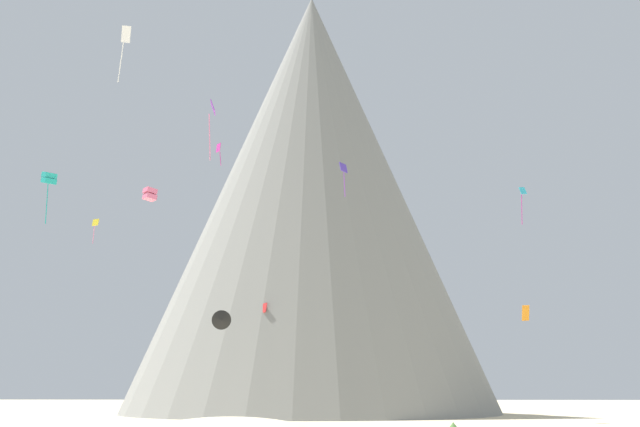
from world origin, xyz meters
name	(u,v)px	position (x,y,z in m)	size (l,w,h in m)	color
rock_massif	(319,207)	(-0.46, 73.93, 28.39)	(69.03, 69.03, 60.71)	gray
kite_magenta_high	(219,150)	(-11.51, 55.18, 31.01)	(0.75, 0.76, 2.77)	#D1339E
kite_blue_low	(299,299)	(-1.87, 56.20, 13.23)	(1.09, 1.07, 4.27)	blue
kite_black_low	(221,320)	(-9.07, 46.79, 10.01)	(2.07, 1.02, 2.00)	black
kite_rainbow_mid	(150,194)	(-14.17, 36.31, 20.60)	(1.47, 1.47, 1.15)	#E5668C
kite_violet_mid	(212,117)	(-6.05, 23.28, 23.13)	(0.56, 0.95, 4.73)	purple
kite_teal_mid	(49,179)	(-24.29, 37.58, 22.59)	(1.64, 1.64, 5.04)	teal
kite_orange_low	(526,313)	(21.87, 47.82, 10.69)	(0.91, 0.93, 1.63)	orange
kite_red_low	(264,308)	(-5.49, 53.47, 11.94)	(0.64, 0.75, 1.14)	red
kite_cyan_mid	(522,197)	(23.82, 54.46, 24.55)	(0.98, 0.64, 4.48)	#33BCDB
kite_indigo_mid	(344,171)	(3.55, 43.47, 24.67)	(0.88, 1.05, 3.64)	#5138B2
kite_yellow_mid	(95,225)	(-25.69, 54.70, 21.78)	(0.77, 0.49, 2.98)	yellow
kite_white_high	(125,41)	(-13.91, 25.77, 30.70)	(1.00, 0.59, 4.80)	white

